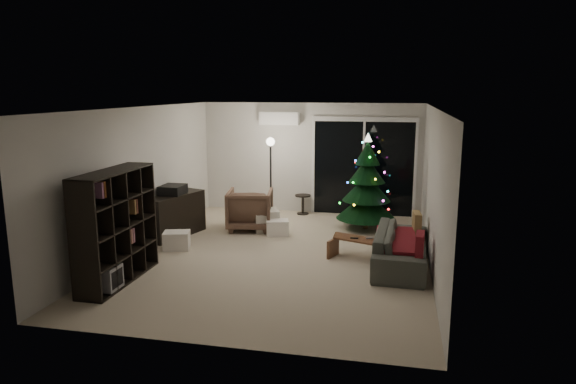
# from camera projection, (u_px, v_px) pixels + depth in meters

# --- Properties ---
(room) EXTENTS (6.50, 7.51, 2.60)m
(room) POSITION_uv_depth(u_px,v_px,m) (319.00, 183.00, 9.95)
(room) COLOR beige
(room) RESTS_ON ground
(bookshelf) EXTENTS (1.02, 1.70, 1.66)m
(bookshelf) POSITION_uv_depth(u_px,v_px,m) (104.00, 226.00, 7.51)
(bookshelf) COLOR black
(bookshelf) RESTS_ON floor
(media_cabinet) EXTENTS (0.86, 1.40, 0.82)m
(media_cabinet) POSITION_uv_depth(u_px,v_px,m) (174.00, 215.00, 9.90)
(media_cabinet) COLOR black
(media_cabinet) RESTS_ON floor
(stereo) EXTENTS (0.42, 0.49, 0.18)m
(stereo) POSITION_uv_depth(u_px,v_px,m) (173.00, 190.00, 9.81)
(stereo) COLOR black
(stereo) RESTS_ON media_cabinet
(armchair) EXTENTS (1.01, 1.04, 0.82)m
(armchair) POSITION_uv_depth(u_px,v_px,m) (250.00, 209.00, 10.37)
(armchair) COLOR brown
(armchair) RESTS_ON floor
(ottoman) EXTENTS (0.63, 0.63, 0.43)m
(ottoman) POSITION_uv_depth(u_px,v_px,m) (266.00, 220.00, 10.30)
(ottoman) COLOR silver
(ottoman) RESTS_ON floor
(cardboard_box_a) EXTENTS (0.52, 0.44, 0.32)m
(cardboard_box_a) POSITION_uv_depth(u_px,v_px,m) (177.00, 240.00, 9.11)
(cardboard_box_a) COLOR white
(cardboard_box_a) RESTS_ON floor
(cardboard_box_b) EXTENTS (0.50, 0.42, 0.30)m
(cardboard_box_b) POSITION_uv_depth(u_px,v_px,m) (277.00, 228.00, 9.99)
(cardboard_box_b) COLOR white
(cardboard_box_b) RESTS_ON floor
(side_table) EXTENTS (0.42, 0.42, 0.45)m
(side_table) POSITION_uv_depth(u_px,v_px,m) (303.00, 204.00, 11.66)
(side_table) COLOR black
(side_table) RESTS_ON floor
(floor_lamp) EXTENTS (0.28, 0.28, 1.74)m
(floor_lamp) POSITION_uv_depth(u_px,v_px,m) (271.00, 181.00, 10.95)
(floor_lamp) COLOR black
(floor_lamp) RESTS_ON floor
(sofa) EXTENTS (0.89, 2.08, 0.60)m
(sofa) POSITION_uv_depth(u_px,v_px,m) (401.00, 248.00, 8.24)
(sofa) COLOR #575953
(sofa) RESTS_ON floor
(sofa_throw) EXTENTS (0.64, 1.47, 0.05)m
(sofa_throw) POSITION_uv_depth(u_px,v_px,m) (395.00, 239.00, 8.23)
(sofa_throw) COLOR maroon
(sofa_throw) RESTS_ON sofa
(cushion_a) EXTENTS (0.15, 0.40, 0.39)m
(cushion_a) POSITION_uv_depth(u_px,v_px,m) (417.00, 224.00, 8.76)
(cushion_a) COLOR #9F8344
(cushion_a) RESTS_ON sofa
(cushion_b) EXTENTS (0.14, 0.40, 0.39)m
(cushion_b) POSITION_uv_depth(u_px,v_px,m) (420.00, 246.00, 7.52)
(cushion_b) COLOR maroon
(cushion_b) RESTS_ON sofa
(coffee_table) EXTENTS (1.14, 0.73, 0.34)m
(coffee_table) POSITION_uv_depth(u_px,v_px,m) (363.00, 249.00, 8.59)
(coffee_table) COLOR brown
(coffee_table) RESTS_ON floor
(remote_a) EXTENTS (0.13, 0.04, 0.02)m
(remote_a) POSITION_uv_depth(u_px,v_px,m) (354.00, 238.00, 8.59)
(remote_a) COLOR black
(remote_a) RESTS_ON coffee_table
(remote_b) EXTENTS (0.13, 0.08, 0.02)m
(remote_b) POSITION_uv_depth(u_px,v_px,m) (370.00, 238.00, 8.59)
(remote_b) COLOR slate
(remote_b) RESTS_ON coffee_table
(christmas_tree) EXTENTS (1.42, 1.42, 1.94)m
(christmas_tree) POSITION_uv_depth(u_px,v_px,m) (367.00, 182.00, 10.29)
(christmas_tree) COLOR #093412
(christmas_tree) RESTS_ON floor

